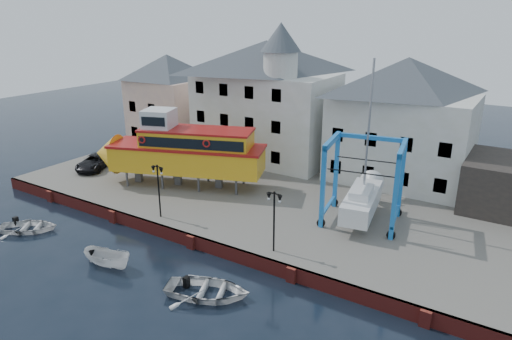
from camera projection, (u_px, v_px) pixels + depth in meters
The scene contains 14 objects.
ground at pixel (192, 248), 32.33m from camera, with size 140.00×140.00×0.00m, color black.
hardstanding at pixel (270, 193), 40.97m from camera, with size 44.00×22.00×1.00m, color #605D59.
quay_wall at pixel (192, 241), 32.25m from camera, with size 44.00×0.47×1.00m.
building_pink at pixel (169, 99), 53.76m from camera, with size 8.00×7.00×10.30m.
building_white_main at pixel (266, 99), 47.10m from camera, with size 14.00×8.30×14.00m.
building_white_right at pixel (402, 121), 40.87m from camera, with size 12.00×8.00×11.20m.
lamp_post_left at pixel (158, 178), 33.93m from camera, with size 1.12×0.32×4.20m.
lamp_post_right at pixel (274, 206), 28.91m from camera, with size 1.12×0.32×4.20m.
tour_boat at pixel (177, 150), 40.47m from camera, with size 16.08×8.91×6.86m.
travel_lift at pixel (364, 193), 34.15m from camera, with size 6.19×8.11×11.92m.
van at pixel (95, 162), 45.56m from camera, with size 2.31×5.01×1.39m, color black.
motorboat_a at pixel (109, 266), 30.01m from camera, with size 1.34×3.56×1.38m, color silver.
motorboat_b at pixel (208, 296), 26.88m from camera, with size 3.60×5.04×1.04m, color silver.
motorboat_d at pixel (29, 231), 34.91m from camera, with size 3.06×4.28×0.89m, color silver.
Camera 1 is at (19.13, -21.93, 15.81)m, focal length 32.00 mm.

